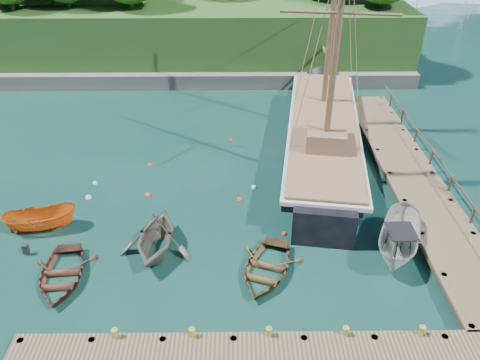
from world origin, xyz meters
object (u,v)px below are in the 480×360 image
object	(u,v)px
motorboat_orange	(43,229)
cabin_boat_white	(396,254)
rowboat_2	(266,273)
rowboat_1	(158,251)
schooner	(322,141)
rowboat_0	(62,280)

from	to	relation	value
motorboat_orange	cabin_boat_white	distance (m)	18.43
motorboat_orange	cabin_boat_white	bearing A→B (deg)	-107.70
rowboat_2	cabin_boat_white	bearing A→B (deg)	30.58
rowboat_1	motorboat_orange	size ratio (longest dim) A/B	1.12
rowboat_1	motorboat_orange	distance (m)	6.62
rowboat_1	schooner	bearing A→B (deg)	50.55
rowboat_0	schooner	size ratio (longest dim) A/B	0.16
cabin_boat_white	schooner	distance (m)	10.33
rowboat_1	schooner	world-z (taller)	schooner
rowboat_0	schooner	xyz separation A→B (m)	(13.91, 11.68, 1.02)
rowboat_2	motorboat_orange	world-z (taller)	motorboat_orange
rowboat_2	motorboat_orange	size ratio (longest dim) A/B	1.14
motorboat_orange	schooner	distance (m)	17.94
rowboat_1	schooner	xyz separation A→B (m)	(9.73, 9.74, 1.02)
rowboat_0	cabin_boat_white	distance (m)	16.21
rowboat_2	motorboat_orange	xyz separation A→B (m)	(-11.69, 3.46, 0.00)
motorboat_orange	cabin_boat_white	size ratio (longest dim) A/B	0.75
cabin_boat_white	schooner	world-z (taller)	schooner
rowboat_2	rowboat_1	bearing A→B (deg)	-177.30
schooner	motorboat_orange	bearing A→B (deg)	-145.32
rowboat_0	motorboat_orange	size ratio (longest dim) A/B	1.10
rowboat_0	cabin_boat_white	bearing A→B (deg)	0.17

